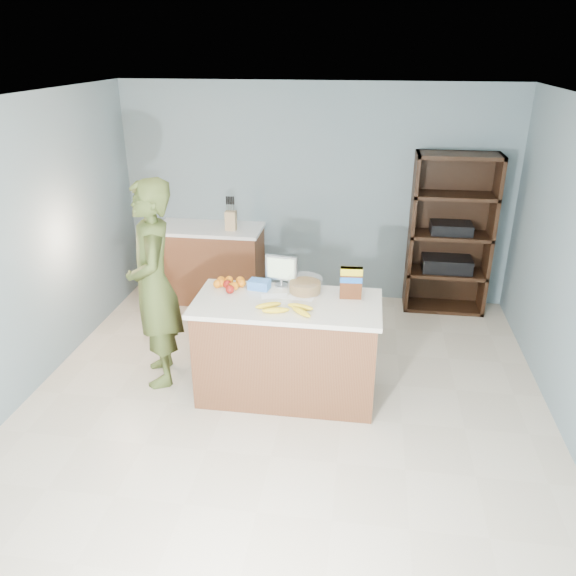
# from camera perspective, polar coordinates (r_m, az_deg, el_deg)

# --- Properties ---
(floor) EXTENTS (4.50, 5.00, 0.02)m
(floor) POSITION_cam_1_polar(r_m,az_deg,el_deg) (4.86, -0.61, -12.54)
(floor) COLOR beige
(floor) RESTS_ON ground
(walls) EXTENTS (4.52, 5.02, 2.51)m
(walls) POSITION_cam_1_polar(r_m,az_deg,el_deg) (4.10, -0.70, 6.40)
(walls) COLOR slate
(walls) RESTS_ON ground
(counter_peninsula) EXTENTS (1.56, 0.76, 0.90)m
(counter_peninsula) POSITION_cam_1_polar(r_m,az_deg,el_deg) (4.88, -0.08, -6.54)
(counter_peninsula) COLOR brown
(counter_peninsula) RESTS_ON ground
(back_cabinet) EXTENTS (1.24, 0.62, 0.90)m
(back_cabinet) POSITION_cam_1_polar(r_m,az_deg,el_deg) (6.78, -7.83, 2.55)
(back_cabinet) COLOR brown
(back_cabinet) RESTS_ON ground
(shelving_unit) EXTENTS (0.90, 0.40, 1.80)m
(shelving_unit) POSITION_cam_1_polar(r_m,az_deg,el_deg) (6.60, 16.07, 5.05)
(shelving_unit) COLOR black
(shelving_unit) RESTS_ON ground
(person) EXTENTS (0.67, 0.80, 1.87)m
(person) POSITION_cam_1_polar(r_m,az_deg,el_deg) (5.03, -13.48, 0.31)
(person) COLOR #455223
(person) RESTS_ON ground
(knife_block) EXTENTS (0.12, 0.10, 0.31)m
(knife_block) POSITION_cam_1_polar(r_m,az_deg,el_deg) (6.46, -5.83, 6.90)
(knife_block) COLOR tan
(knife_block) RESTS_ON back_cabinet
(envelopes) EXTENTS (0.46, 0.16, 0.00)m
(envelopes) POSITION_cam_1_polar(r_m,az_deg,el_deg) (4.73, -0.05, -0.90)
(envelopes) COLOR white
(envelopes) RESTS_ON counter_peninsula
(bananas) EXTENTS (0.49, 0.25, 0.05)m
(bananas) POSITION_cam_1_polar(r_m,az_deg,el_deg) (4.47, -0.17, -2.10)
(bananas) COLOR yellow
(bananas) RESTS_ON counter_peninsula
(apples) EXTENTS (0.12, 0.18, 0.08)m
(apples) POSITION_cam_1_polar(r_m,az_deg,el_deg) (4.86, -6.05, 0.12)
(apples) COLOR maroon
(apples) RESTS_ON counter_peninsula
(oranges) EXTENTS (0.28, 0.21, 0.07)m
(oranges) POSITION_cam_1_polar(r_m,az_deg,el_deg) (4.94, -5.82, 0.54)
(oranges) COLOR orange
(oranges) RESTS_ON counter_peninsula
(blue_carton) EXTENTS (0.20, 0.15, 0.08)m
(blue_carton) POSITION_cam_1_polar(r_m,az_deg,el_deg) (4.88, -2.94, 0.36)
(blue_carton) COLOR blue
(blue_carton) RESTS_ON counter_peninsula
(salad_bowl) EXTENTS (0.30, 0.30, 0.13)m
(salad_bowl) POSITION_cam_1_polar(r_m,az_deg,el_deg) (4.81, 1.73, 0.23)
(salad_bowl) COLOR #267219
(salad_bowl) RESTS_ON counter_peninsula
(tv) EXTENTS (0.28, 0.12, 0.28)m
(tv) POSITION_cam_1_polar(r_m,az_deg,el_deg) (4.89, -0.68, 1.92)
(tv) COLOR silver
(tv) RESTS_ON counter_peninsula
(cereal_box) EXTENTS (0.19, 0.08, 0.27)m
(cereal_box) POSITION_cam_1_polar(r_m,az_deg,el_deg) (4.68, 6.43, 0.76)
(cereal_box) COLOR #592B14
(cereal_box) RESTS_ON counter_peninsula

